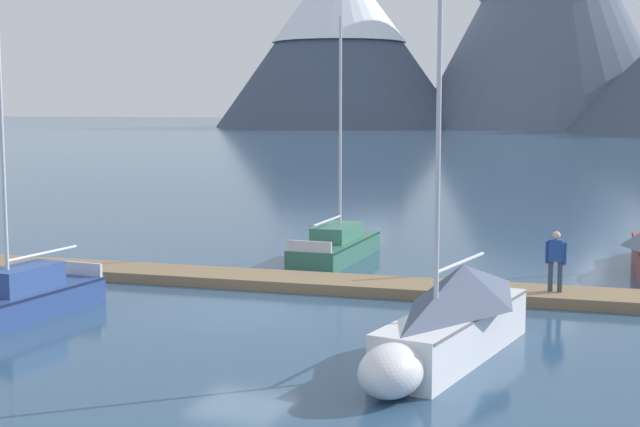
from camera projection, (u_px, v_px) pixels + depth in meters
name	position (u px, v px, depth m)	size (l,w,h in m)	color
ground_plane	(241.00, 315.00, 23.96)	(700.00, 700.00, 0.00)	#2D4C6B
mountain_west_summit	(339.00, 34.00, 230.92)	(62.45, 62.45, 43.76)	#424C60
dock	(297.00, 282.00, 27.67)	(27.22, 3.76, 0.30)	#846B4C
sailboat_second_berth	(14.00, 300.00, 23.25)	(1.74, 5.91, 8.92)	navy
sailboat_mid_dock_port	(340.00, 244.00, 32.78)	(1.85, 6.87, 8.50)	#336B56
sailboat_mid_dock_starboard	(452.00, 317.00, 19.60)	(2.46, 7.06, 8.04)	white
person_on_dock	(556.00, 258.00, 25.31)	(0.59, 0.26, 1.69)	#384256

